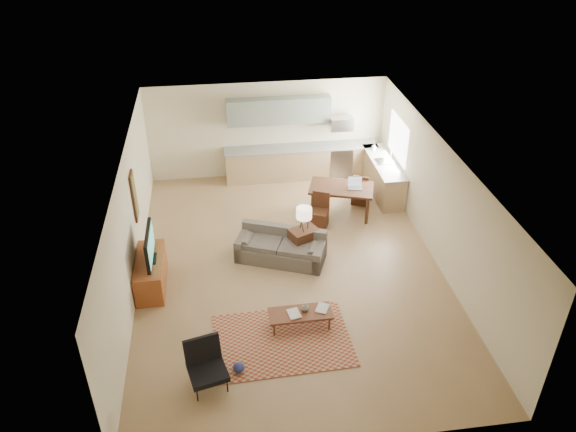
{
  "coord_description": "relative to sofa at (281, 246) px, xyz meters",
  "views": [
    {
      "loc": [
        -1.38,
        -9.76,
        7.5
      ],
      "look_at": [
        0.0,
        0.3,
        1.15
      ],
      "focal_mm": 35.0,
      "sensor_mm": 36.0,
      "label": 1
    }
  ],
  "objects": [
    {
      "name": "armchair",
      "position": [
        -1.66,
        -3.4,
        0.06
      ],
      "size": [
        0.87,
        0.87,
        0.82
      ],
      "primitive_type": null,
      "rotation": [
        0.0,
        0.0,
        0.24
      ],
      "color": "black",
      "rests_on": "floor"
    },
    {
      "name": "wall_art_left",
      "position": [
        -3.05,
        0.58,
        1.2
      ],
      "size": [
        0.06,
        0.42,
        1.1
      ],
      "primitive_type": null,
      "color": "olive",
      "rests_on": "room"
    },
    {
      "name": "window_right",
      "position": [
        3.39,
        2.68,
        1.2
      ],
      "size": [
        0.02,
        1.4,
        1.05
      ],
      "primitive_type": "cube",
      "color": "white",
      "rests_on": "room"
    },
    {
      "name": "tv_credenza",
      "position": [
        -2.79,
        -0.53,
        -0.02
      ],
      "size": [
        0.56,
        1.45,
        0.67
      ],
      "primitive_type": null,
      "color": "brown",
      "rests_on": "floor"
    },
    {
      "name": "kitchen_counter_right",
      "position": [
        3.09,
        2.68,
        0.11
      ],
      "size": [
        0.64,
        2.26,
        0.92
      ],
      "primitive_type": null,
      "color": "tan",
      "rests_on": "ground"
    },
    {
      "name": "tv",
      "position": [
        -2.74,
        -0.53,
        0.65
      ],
      "size": [
        0.11,
        1.12,
        0.67
      ],
      "primitive_type": null,
      "color": "black",
      "rests_on": "tv_credenza"
    },
    {
      "name": "laptop",
      "position": [
        2.04,
        1.61,
        0.56
      ],
      "size": [
        0.37,
        0.31,
        0.25
      ],
      "primitive_type": null,
      "rotation": [
        0.0,
        0.0,
        -0.18
      ],
      "color": "#A5A8AD",
      "rests_on": "dining_table"
    },
    {
      "name": "table_lamp",
      "position": [
        0.52,
        0.08,
        0.64
      ],
      "size": [
        0.46,
        0.46,
        0.56
      ],
      "primitive_type": null,
      "rotation": [
        0.0,
        0.0,
        0.49
      ],
      "color": "beige",
      "rests_on": "console_table"
    },
    {
      "name": "kitchen_range",
      "position": [
        2.16,
        3.86,
        0.1
      ],
      "size": [
        0.62,
        0.62,
        0.9
      ],
      "primitive_type": "cube",
      "color": "#A5A8AD",
      "rests_on": "ground"
    },
    {
      "name": "upper_cabinets",
      "position": [
        0.46,
        4.01,
        1.6
      ],
      "size": [
        2.8,
        0.34,
        0.7
      ],
      "primitive_type": "cube",
      "color": "gray",
      "rests_on": "room"
    },
    {
      "name": "book_a",
      "position": [
        -0.14,
        -2.26,
        0.02
      ],
      "size": [
        0.32,
        0.37,
        0.03
      ],
      "primitive_type": "imported",
      "rotation": [
        0.0,
        0.0,
        0.18
      ],
      "color": "maroon",
      "rests_on": "coffee_table"
    },
    {
      "name": "console_table",
      "position": [
        0.52,
        0.08,
        0.0
      ],
      "size": [
        0.72,
        0.62,
        0.71
      ],
      "primitive_type": null,
      "rotation": [
        0.0,
        0.0,
        0.43
      ],
      "color": "#371C0F",
      "rests_on": "floor"
    },
    {
      "name": "triptych",
      "position": [
        0.06,
        4.15,
        1.4
      ],
      "size": [
        1.7,
        0.04,
        0.5
      ],
      "primitive_type": null,
      "color": "#F8E6C5",
      "rests_on": "room"
    },
    {
      "name": "kitchen_microwave",
      "position": [
        2.16,
        3.88,
        1.2
      ],
      "size": [
        0.62,
        0.4,
        0.35
      ],
      "primitive_type": "cube",
      "color": "#A5A8AD",
      "rests_on": "room"
    },
    {
      "name": "coffee_table",
      "position": [
        0.09,
        -2.21,
        -0.17
      ],
      "size": [
        1.21,
        0.5,
        0.36
      ],
      "primitive_type": null,
      "rotation": [
        0.0,
        0.0,
        0.02
      ],
      "color": "#512916",
      "rests_on": "floor"
    },
    {
      "name": "room",
      "position": [
        0.16,
        -0.32,
        1.0
      ],
      "size": [
        9.0,
        9.0,
        9.0
      ],
      "color": "#95734C",
      "rests_on": "ground"
    },
    {
      "name": "dining_table",
      "position": [
        1.73,
        1.71,
        0.04
      ],
      "size": [
        1.75,
        1.32,
        0.79
      ],
      "primitive_type": null,
      "rotation": [
        0.0,
        0.0,
        -0.31
      ],
      "color": "#371C0F",
      "rests_on": "floor"
    },
    {
      "name": "kitchen_counter_back",
      "position": [
        1.06,
        3.86,
        0.11
      ],
      "size": [
        4.26,
        0.64,
        0.92
      ],
      "primitive_type": null,
      "color": "tan",
      "rests_on": "ground"
    },
    {
      "name": "book_b",
      "position": [
        0.43,
        -2.1,
        0.02
      ],
      "size": [
        0.45,
        0.46,
        0.02
      ],
      "primitive_type": "imported",
      "rotation": [
        0.0,
        0.0,
        -0.46
      ],
      "color": "navy",
      "rests_on": "coffee_table"
    },
    {
      "name": "dining_chair_near",
      "position": [
        1.08,
        1.21,
        0.09
      ],
      "size": [
        0.56,
        0.58,
        0.88
      ],
      "primitive_type": null,
      "rotation": [
        0.0,
        0.0,
        -0.42
      ],
      "color": "#371C0F",
      "rests_on": "floor"
    },
    {
      "name": "dining_chair_far",
      "position": [
        2.38,
        2.21,
        0.08
      ],
      "size": [
        0.56,
        0.57,
        0.87
      ],
      "primitive_type": null,
      "rotation": [
        0.0,
        0.0,
        2.69
      ],
      "color": "#371C0F",
      "rests_on": "floor"
    },
    {
      "name": "soap_bottle",
      "position": [
        2.99,
        3.38,
        0.66
      ],
      "size": [
        0.12,
        0.12,
        0.19
      ],
      "primitive_type": "imported",
      "rotation": [
        0.0,
        0.0,
        0.2
      ],
      "color": "#F8E6C5",
      "rests_on": "kitchen_counter_right"
    },
    {
      "name": "vase",
      "position": [
        0.19,
        -2.16,
        0.09
      ],
      "size": [
        0.17,
        0.17,
        0.16
      ],
      "primitive_type": "imported",
      "rotation": [
        0.0,
        0.0,
        -0.06
      ],
      "color": "black",
      "rests_on": "coffee_table"
    },
    {
      "name": "rug",
      "position": [
        -0.3,
        -2.53,
        -0.34
      ],
      "size": [
        2.57,
        1.83,
        0.02
      ],
      "primitive_type": "cube",
      "rotation": [
        0.0,
        0.0,
        0.03
      ],
      "color": "maroon",
      "rests_on": "floor"
    },
    {
      "name": "sofa",
      "position": [
        0.0,
        0.0,
        0.0
      ],
      "size": [
        2.21,
        1.57,
        0.7
      ],
      "primitive_type": null,
      "rotation": [
        0.0,
        0.0,
        -0.38
      ],
      "color": "#564E45",
      "rests_on": "floor"
    }
  ]
}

